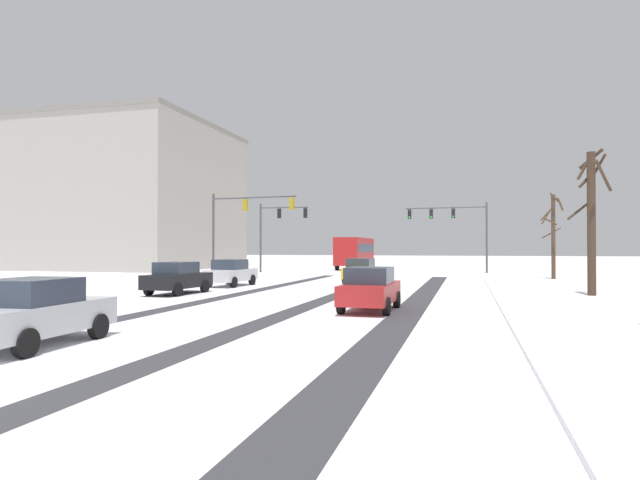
% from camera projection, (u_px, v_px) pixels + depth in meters
% --- Properties ---
extents(wheel_track_left_lane, '(1.15, 39.30, 0.01)m').
position_uv_depth(wheel_track_left_lane, '(419.00, 300.00, 24.22)').
color(wheel_track_left_lane, '#38383D').
rests_on(wheel_track_left_lane, ground).
extents(wheel_track_right_lane, '(0.94, 39.30, 0.01)m').
position_uv_depth(wheel_track_right_lane, '(232.00, 295.00, 26.56)').
color(wheel_track_right_lane, '#38383D').
rests_on(wheel_track_right_lane, ground).
extents(wheel_track_center, '(0.95, 39.30, 0.01)m').
position_uv_depth(wheel_track_center, '(330.00, 298.00, 25.28)').
color(wheel_track_center, '#38383D').
rests_on(wheel_track_center, ground).
extents(sidewalk_kerb_right, '(4.00, 39.30, 0.12)m').
position_uv_depth(sidewalk_kerb_right, '(552.00, 306.00, 21.12)').
color(sidewalk_kerb_right, white).
rests_on(sidewalk_kerb_right, ground).
extents(traffic_signal_far_right, '(7.57, 0.71, 6.50)m').
position_uv_depth(traffic_signal_far_right, '(453.00, 221.00, 51.15)').
color(traffic_signal_far_right, '#47474C').
rests_on(traffic_signal_far_right, ground).
extents(traffic_signal_near_left, '(6.97, 0.72, 6.50)m').
position_uv_depth(traffic_signal_near_left, '(242.00, 217.00, 41.24)').
color(traffic_signal_near_left, '#47474C').
rests_on(traffic_signal_near_left, ground).
extents(traffic_signal_far_left, '(4.74, 0.45, 6.50)m').
position_uv_depth(traffic_signal_far_left, '(277.00, 224.00, 51.33)').
color(traffic_signal_far_left, '#47474C').
rests_on(traffic_signal_far_left, ground).
extents(car_yellow_cab_lead, '(1.98, 4.17, 1.62)m').
position_uv_depth(car_yellow_cab_lead, '(361.00, 270.00, 36.42)').
color(car_yellow_cab_lead, yellow).
rests_on(car_yellow_cab_lead, ground).
extents(car_white_second, '(1.98, 4.17, 1.62)m').
position_uv_depth(car_white_second, '(231.00, 273.00, 33.11)').
color(car_white_second, silver).
rests_on(car_white_second, ground).
extents(car_black_third, '(2.00, 4.18, 1.62)m').
position_uv_depth(car_black_third, '(177.00, 278.00, 27.49)').
color(car_black_third, black).
rests_on(car_black_third, ground).
extents(car_red_fourth, '(1.89, 4.13, 1.62)m').
position_uv_depth(car_red_fourth, '(370.00, 289.00, 20.21)').
color(car_red_fourth, red).
rests_on(car_red_fourth, ground).
extents(car_silver_fifth, '(2.00, 4.18, 1.62)m').
position_uv_depth(car_silver_fifth, '(35.00, 312.00, 12.95)').
color(car_silver_fifth, '#B7BABF').
rests_on(car_silver_fifth, ground).
extents(bus_oncoming, '(2.79, 11.04, 3.38)m').
position_uv_depth(bus_oncoming, '(355.00, 251.00, 59.90)').
color(bus_oncoming, '#B21E1E').
rests_on(bus_oncoming, ground).
extents(bare_tree_sidewalk_mid, '(2.03, 2.05, 7.29)m').
position_uv_depth(bare_tree_sidewalk_mid, '(591.00, 217.00, 26.69)').
color(bare_tree_sidewalk_mid, '#423023').
rests_on(bare_tree_sidewalk_mid, ground).
extents(bare_tree_sidewalk_far, '(1.69, 1.70, 6.40)m').
position_uv_depth(bare_tree_sidewalk_far, '(553.00, 233.00, 40.59)').
color(bare_tree_sidewalk_far, '#4C3828').
rests_on(bare_tree_sidewalk_far, ground).
extents(office_building_far_left_block, '(26.42, 21.27, 16.17)m').
position_uv_depth(office_building_far_left_block, '(108.00, 198.00, 63.45)').
color(office_building_far_left_block, '#B2ADA3').
rests_on(office_building_far_left_block, ground).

